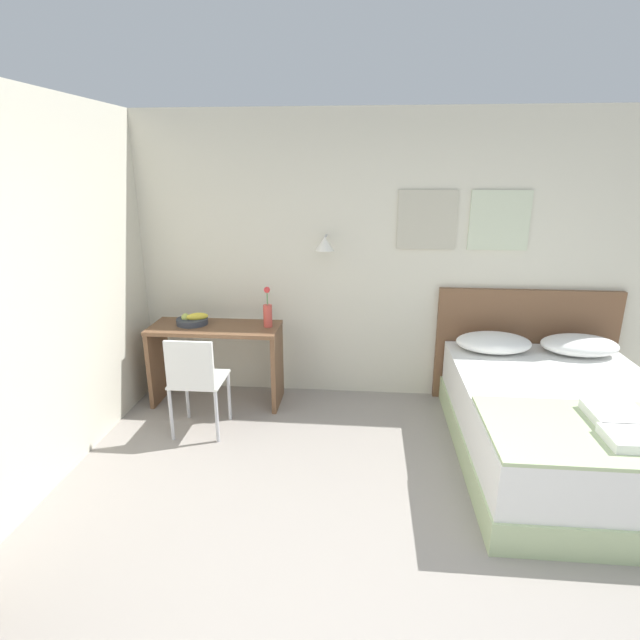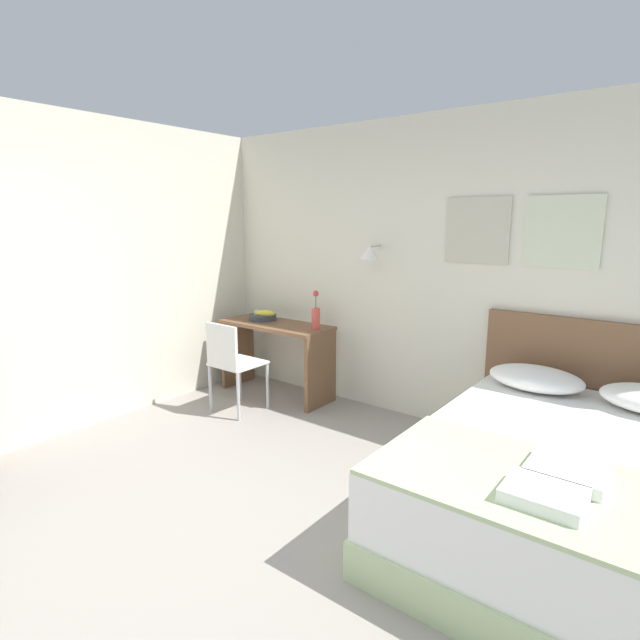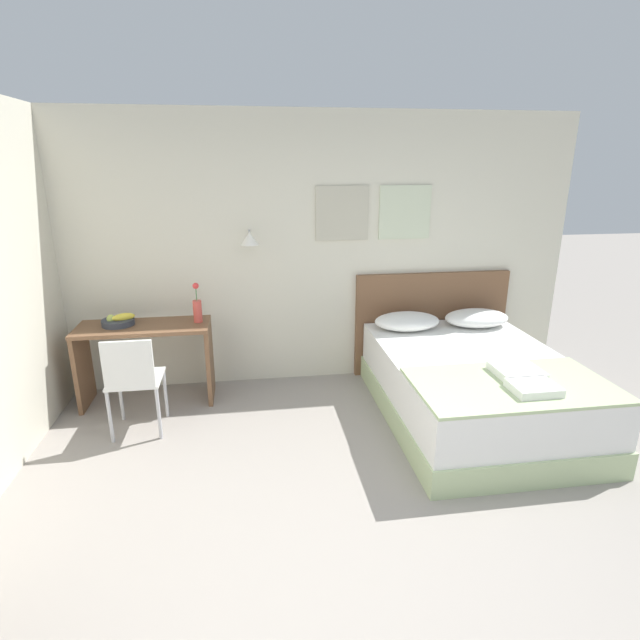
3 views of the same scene
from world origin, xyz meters
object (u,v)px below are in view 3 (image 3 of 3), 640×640
(bed, at_px, (473,388))
(headboard, at_px, (431,323))
(folded_towel_mid_bed, at_px, (534,388))
(pillow_right, at_px, (476,318))
(fruit_bowl, at_px, (119,321))
(flower_vase, at_px, (197,308))
(throw_blanket, at_px, (513,385))
(desk, at_px, (146,349))
(folded_towel_near_foot, at_px, (517,371))
(desk_chair, at_px, (133,377))
(pillow_left, at_px, (407,321))

(bed, distance_m, headboard, 1.11)
(folded_towel_mid_bed, bearing_deg, pillow_right, 79.36)
(headboard, bearing_deg, fruit_bowl, -175.07)
(fruit_bowl, relative_size, flower_vase, 0.82)
(throw_blanket, bearing_deg, desk, 154.28)
(pillow_right, relative_size, throw_blanket, 0.44)
(folded_towel_near_foot, distance_m, desk, 3.23)
(flower_vase, bearing_deg, fruit_bowl, 179.37)
(folded_towel_mid_bed, xyz_separation_m, fruit_bowl, (-3.16, 1.57, 0.15))
(throw_blanket, xyz_separation_m, desk_chair, (-2.86, 0.75, -0.08))
(headboard, distance_m, desk, 2.89)
(headboard, xyz_separation_m, desk_chair, (-2.86, -0.93, -0.02))
(throw_blanket, height_order, flower_vase, flower_vase)
(headboard, height_order, folded_towel_mid_bed, headboard)
(headboard, relative_size, folded_towel_mid_bed, 5.08)
(desk, bearing_deg, pillow_right, 0.23)
(throw_blanket, height_order, fruit_bowl, fruit_bowl)
(headboard, bearing_deg, folded_towel_mid_bed, -87.69)
(flower_vase, bearing_deg, folded_towel_near_foot, -26.97)
(bed, relative_size, pillow_right, 3.23)
(folded_towel_near_foot, bearing_deg, flower_vase, 153.03)
(pillow_left, height_order, folded_towel_mid_bed, pillow_left)
(bed, distance_m, throw_blanket, 0.68)
(folded_towel_near_foot, bearing_deg, headboard, 93.99)
(bed, distance_m, desk, 2.98)
(pillow_right, height_order, flower_vase, flower_vase)
(throw_blanket, relative_size, folded_towel_near_foot, 4.38)
(pillow_left, bearing_deg, flower_vase, 179.56)
(desk, relative_size, flower_vase, 3.18)
(fruit_bowl, bearing_deg, pillow_right, -0.39)
(desk, height_order, fruit_bowl, fruit_bowl)
(flower_vase, bearing_deg, desk_chair, -126.24)
(pillow_left, xyz_separation_m, folded_towel_mid_bed, (0.44, -1.54, -0.03))
(headboard, xyz_separation_m, fruit_bowl, (-3.09, -0.27, 0.25))
(throw_blanket, relative_size, desk_chair, 1.70)
(folded_towel_mid_bed, height_order, flower_vase, flower_vase)
(folded_towel_near_foot, relative_size, fruit_bowl, 1.10)
(flower_vase, bearing_deg, folded_towel_mid_bed, -32.42)
(bed, height_order, desk, desk)
(pillow_left, xyz_separation_m, pillow_right, (0.73, 0.00, 0.00))
(desk, relative_size, fruit_bowl, 3.89)
(headboard, bearing_deg, pillow_left, -141.51)
(pillow_right, distance_m, folded_towel_near_foot, 1.28)
(bed, relative_size, pillow_left, 3.23)
(pillow_right, relative_size, folded_towel_mid_bed, 2.01)
(desk_chair, height_order, flower_vase, flower_vase)
(throw_blanket, bearing_deg, fruit_bowl, 155.31)
(folded_towel_near_foot, xyz_separation_m, desk, (-2.98, 1.24, -0.12))
(bed, xyz_separation_m, fruit_bowl, (-3.09, 0.81, 0.50))
(desk, bearing_deg, desk_chair, -89.04)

